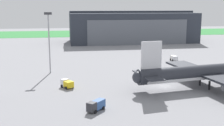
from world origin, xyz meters
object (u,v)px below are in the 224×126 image
maintenance_hangar (132,27)px  apron_light_mast (49,38)px  fuel_bowser (67,84)px  airliner_near_right (211,72)px  ops_van (174,58)px  stair_truck (96,105)px

maintenance_hangar → apron_light_mast: apron_light_mast is taller
maintenance_hangar → fuel_bowser: bearing=-112.6°
airliner_near_right → maintenance_hangar: bearing=88.7°
ops_van → maintenance_hangar: bearing=91.9°
maintenance_hangar → fuel_bowser: 106.33m
ops_van → apron_light_mast: apron_light_mast is taller
airliner_near_right → ops_van: (4.48, 38.07, -2.94)m
stair_truck → ops_van: 63.22m
stair_truck → fuel_bowser: stair_truck is taller
airliner_near_right → stair_truck: airliner_near_right is taller
maintenance_hangar → stair_truck: bearing=-106.7°
maintenance_hangar → ops_van: maintenance_hangar is taller
airliner_near_right → ops_van: size_ratio=11.67×
airliner_near_right → apron_light_mast: size_ratio=2.28×
stair_truck → ops_van: size_ratio=1.19×
airliner_near_right → fuel_bowser: 38.97m
maintenance_hangar → ops_van: bearing=-88.1°
airliner_near_right → stair_truck: size_ratio=9.79×
airliner_near_right → ops_van: airliner_near_right is taller
apron_light_mast → maintenance_hangar: bearing=59.8°
stair_truck → apron_light_mast: (-11.10, 37.63, 10.33)m
maintenance_hangar → ops_van: size_ratio=19.49×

